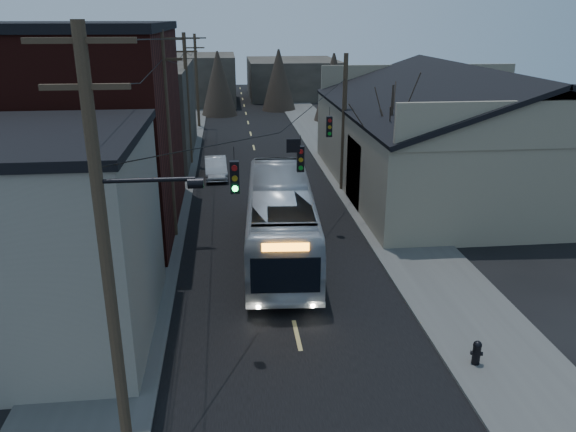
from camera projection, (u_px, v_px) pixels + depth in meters
name	position (u px, v px, depth m)	size (l,w,h in m)	color
road_surface	(259.00, 172.00, 40.25)	(9.00, 110.00, 0.02)	black
sidewalk_left	(168.00, 174.00, 39.58)	(4.00, 110.00, 0.12)	#474744
sidewalk_right	(348.00, 169.00, 40.90)	(4.00, 110.00, 0.12)	#474744
building_clapboard	(23.00, 243.00, 18.50)	(8.00, 8.00, 7.00)	slate
building_brick	(71.00, 133.00, 28.20)	(10.00, 12.00, 10.00)	black
building_left_far	(133.00, 112.00, 43.74)	(9.00, 14.00, 7.00)	#2E2A24
warehouse	(466.00, 146.00, 35.99)	(16.16, 20.60, 7.73)	gray
building_far_left	(196.00, 79.00, 71.42)	(10.00, 12.00, 6.00)	#2E2A24
building_far_right	(292.00, 78.00, 77.59)	(12.00, 14.00, 5.00)	#2E2A24
bare_tree	(389.00, 153.00, 30.34)	(0.40, 0.40, 7.20)	black
utility_lines	(211.00, 118.00, 32.79)	(11.24, 45.28, 10.50)	#382B1E
bus	(280.00, 219.00, 25.90)	(2.91, 12.45, 3.47)	#ABB0B7
parked_car	(216.00, 168.00, 38.78)	(1.45, 4.17, 1.37)	#AFB3B7
fire_hydrant	(477.00, 352.00, 17.72)	(0.40, 0.28, 0.82)	black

